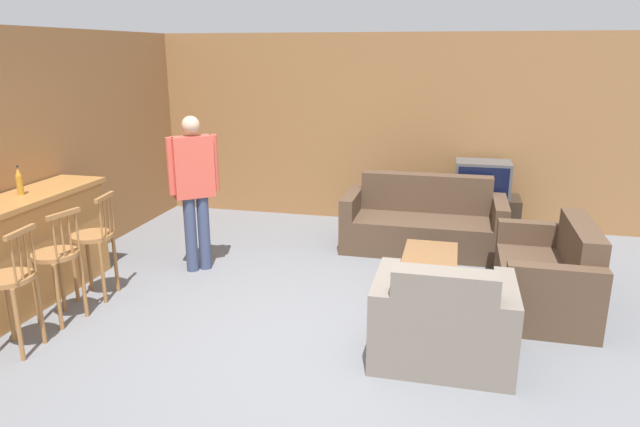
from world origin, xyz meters
name	(u,v)px	position (x,y,z in m)	size (l,w,h in m)	color
ground_plane	(317,341)	(0.00, 0.00, 0.00)	(24.00, 24.00, 0.00)	slate
wall_back	(380,130)	(0.00, 3.72, 1.30)	(9.40, 0.08, 2.60)	olive
wall_left	(70,148)	(-3.22, 1.36, 1.30)	(0.08, 8.72, 2.60)	olive
bar_counter	(4,261)	(-2.89, -0.17, 0.53)	(0.55, 2.51, 1.05)	#A87038
bar_chair_near	(11,287)	(-2.33, -0.72, 0.56)	(0.43, 0.43, 1.05)	#996638
bar_chair_mid	(57,262)	(-2.33, -0.16, 0.56)	(0.47, 0.47, 1.05)	#996638
bar_chair_far	(94,243)	(-2.33, 0.38, 0.56)	(0.45, 0.45, 1.05)	#996638
couch_far	(423,224)	(0.72, 2.58, 0.31)	(1.93, 0.87, 0.88)	#4C3828
armchair_near	(442,324)	(1.03, -0.07, 0.31)	(1.08, 0.83, 0.86)	#70665B
loveseat_right	(549,277)	(1.98, 1.16, 0.31)	(0.80, 1.45, 0.84)	#4C3828
coffee_table	(429,263)	(0.86, 1.20, 0.33)	(0.53, 1.05, 0.39)	brown
tv_unit	(480,215)	(1.41, 3.32, 0.26)	(0.99, 0.50, 0.53)	#2D2319
tv	(483,179)	(1.41, 3.32, 0.76)	(0.69, 0.48, 0.46)	#4C4C4C
bottle	(19,182)	(-2.93, 0.21, 1.18)	(0.06, 0.06, 0.28)	#B27A23
person_by_window	(194,185)	(-1.67, 1.29, 0.97)	(0.44, 0.40, 1.71)	#384260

